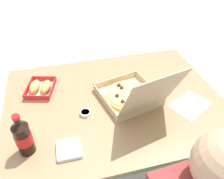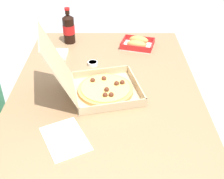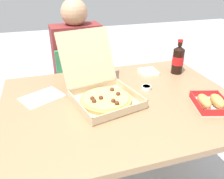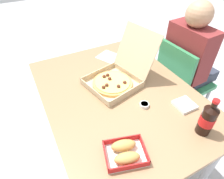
# 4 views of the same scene
# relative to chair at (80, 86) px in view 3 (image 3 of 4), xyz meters

# --- Properties ---
(dining_table) EXTENTS (1.23, 0.91, 0.71)m
(dining_table) POSITION_rel_chair_xyz_m (0.12, -0.69, 0.16)
(dining_table) COLOR #997551
(dining_table) RESTS_ON ground_plane
(chair) EXTENTS (0.42, 0.42, 0.83)m
(chair) POSITION_rel_chair_xyz_m (0.00, 0.00, 0.00)
(chair) COLOR #338451
(chair) RESTS_ON ground_plane
(diner_person) EXTENTS (0.37, 0.42, 1.15)m
(diner_person) POSITION_rel_chair_xyz_m (-0.00, 0.06, 0.21)
(diner_person) COLOR #333847
(diner_person) RESTS_ON ground_plane
(pizza_box_open) EXTENTS (0.39, 0.49, 0.32)m
(pizza_box_open) POSITION_rel_chair_xyz_m (0.02, -0.66, 0.28)
(pizza_box_open) COLOR tan
(pizza_box_open) RESTS_ON dining_table
(bread_side_box) EXTENTS (0.20, 0.22, 0.06)m
(bread_side_box) POSITION_rel_chair_xyz_m (0.52, -0.88, 0.26)
(bread_side_box) COLOR white
(bread_side_box) RESTS_ON dining_table
(cola_bottle) EXTENTS (0.07, 0.07, 0.22)m
(cola_bottle) POSITION_rel_chair_xyz_m (0.59, -0.45, 0.33)
(cola_bottle) COLOR black
(cola_bottle) RESTS_ON dining_table
(paper_menu) EXTENTS (0.26, 0.23, 0.00)m
(paper_menu) POSITION_rel_chair_xyz_m (-0.28, -0.54, 0.23)
(paper_menu) COLOR white
(paper_menu) RESTS_ON dining_table
(napkin_pile) EXTENTS (0.11, 0.11, 0.02)m
(napkin_pile) POSITION_rel_chair_xyz_m (0.41, -0.41, 0.24)
(napkin_pile) COLOR white
(napkin_pile) RESTS_ON dining_table
(dipping_sauce_cup) EXTENTS (0.06, 0.06, 0.02)m
(dipping_sauce_cup) POSITION_rel_chair_xyz_m (0.30, -0.62, 0.24)
(dipping_sauce_cup) COLOR white
(dipping_sauce_cup) RESTS_ON dining_table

